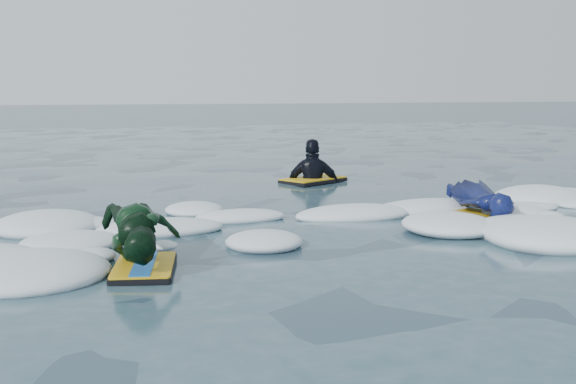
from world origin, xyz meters
name	(u,v)px	position (x,y,z in m)	size (l,w,h in m)	color
ground	(359,250)	(0.00, 0.00, 0.00)	(120.00, 120.00, 0.00)	#19333C
foam_band	(320,229)	(0.00, 1.03, 0.00)	(12.00, 3.10, 0.30)	white
prone_woman_unit	(483,201)	(1.89, 1.03, 0.20)	(0.95, 1.60, 0.38)	black
prone_child_unit	(141,235)	(-1.90, -0.04, 0.26)	(0.68, 1.31, 0.50)	black
waiting_rider_unit	(313,188)	(1.10, 4.48, -0.08)	(1.15, 0.98, 1.52)	black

